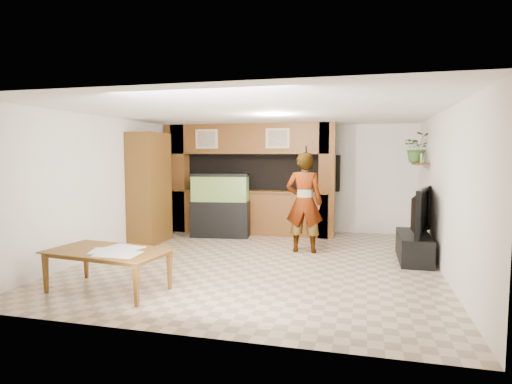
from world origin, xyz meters
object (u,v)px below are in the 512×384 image
(dining_table, at_px, (107,271))
(television, at_px, (415,211))
(aquarium, at_px, (220,206))
(person, at_px, (304,202))
(pantry_cabinet, at_px, (149,188))

(dining_table, bearing_deg, television, 41.00)
(aquarium, bearing_deg, television, -23.96)
(aquarium, height_order, television, aquarium)
(television, bearing_deg, person, 100.15)
(pantry_cabinet, relative_size, person, 1.21)
(television, distance_m, dining_table, 5.23)
(aquarium, bearing_deg, person, -34.36)
(television, bearing_deg, pantry_cabinet, 101.64)
(person, bearing_deg, pantry_cabinet, -4.66)
(dining_table, bearing_deg, pantry_cabinet, 115.01)
(aquarium, height_order, dining_table, aquarium)
(pantry_cabinet, xyz_separation_m, aquarium, (1.28, 0.93, -0.46))
(pantry_cabinet, height_order, person, pantry_cabinet)
(pantry_cabinet, relative_size, television, 1.63)
(television, height_order, person, person)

